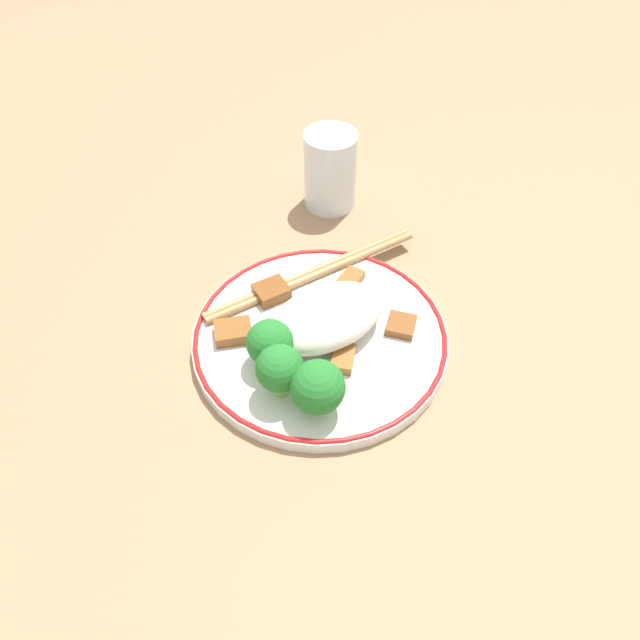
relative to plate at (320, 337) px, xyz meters
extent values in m
plane|color=#9E7A56|center=(0.00, 0.00, -0.01)|extent=(3.00, 3.00, 0.00)
cylinder|color=white|center=(0.00, 0.00, 0.00)|extent=(0.24, 0.24, 0.01)
torus|color=red|center=(0.00, 0.00, 0.00)|extent=(0.24, 0.24, 0.01)
ellipsoid|color=white|center=(0.01, 0.00, 0.02)|extent=(0.12, 0.07, 0.04)
cylinder|color=#7FB756|center=(-0.06, -0.01, 0.01)|extent=(0.01, 0.01, 0.01)
sphere|color=#267A2D|center=(-0.06, -0.01, 0.03)|extent=(0.04, 0.04, 0.04)
cylinder|color=#7FB756|center=(-0.06, -0.04, 0.01)|extent=(0.01, 0.01, 0.02)
sphere|color=#267A2D|center=(-0.06, -0.04, 0.04)|extent=(0.04, 0.04, 0.04)
cylinder|color=#7FB756|center=(-0.05, -0.07, 0.01)|extent=(0.01, 0.01, 0.01)
sphere|color=#267A2D|center=(-0.05, -0.07, 0.04)|extent=(0.05, 0.05, 0.05)
cube|color=brown|center=(0.04, 0.01, 0.01)|extent=(0.04, 0.04, 0.01)
cube|color=brown|center=(-0.01, 0.07, 0.01)|extent=(0.03, 0.03, 0.01)
cube|color=brown|center=(0.07, -0.04, 0.01)|extent=(0.04, 0.04, 0.01)
cube|color=brown|center=(-0.07, 0.04, 0.01)|extent=(0.04, 0.04, 0.01)
cube|color=#995B28|center=(0.06, 0.04, 0.01)|extent=(0.03, 0.03, 0.01)
cube|color=#995B28|center=(0.00, -0.04, 0.01)|extent=(0.04, 0.04, 0.01)
cylinder|color=#AD8451|center=(0.04, 0.07, 0.01)|extent=(0.25, 0.01, 0.01)
cylinder|color=#AD8451|center=(0.04, 0.07, 0.01)|extent=(0.25, 0.01, 0.01)
cylinder|color=silver|center=(0.13, 0.18, 0.04)|extent=(0.06, 0.06, 0.09)
camera|label=1|loc=(-0.21, -0.33, 0.45)|focal=35.00mm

